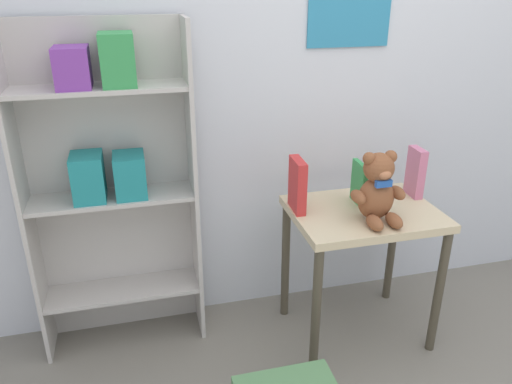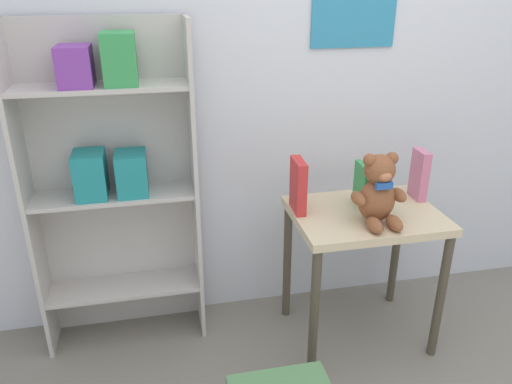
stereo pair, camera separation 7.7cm
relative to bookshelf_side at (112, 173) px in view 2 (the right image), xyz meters
The scene contains 7 objects.
wall_back 1.10m from the bookshelf_side, ahead, with size 4.80×0.07×2.50m.
bookshelf_side is the anchor object (origin of this frame).
display_table 1.13m from the bookshelf_side, 14.04° to the right, with size 0.64×0.48×0.65m.
teddy_bear 1.13m from the bookshelf_side, 18.89° to the right, with size 0.23×0.21×0.30m.
book_standing_red 0.80m from the bookshelf_side, 13.82° to the right, with size 0.04×0.15×0.23m, color red.
book_standing_green 1.09m from the bookshelf_side, 10.28° to the right, with size 0.02×0.13×0.19m, color #33934C.
book_standing_pink 1.37m from the bookshelf_side, ahead, with size 0.04×0.11×0.23m, color #D17093.
Camera 2 is at (-0.82, -0.91, 1.60)m, focal length 35.00 mm.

